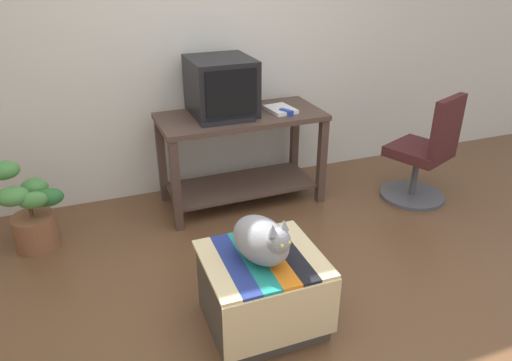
{
  "coord_description": "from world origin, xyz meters",
  "views": [
    {
      "loc": [
        -0.91,
        -1.65,
        1.86
      ],
      "look_at": [
        0.03,
        0.85,
        0.55
      ],
      "focal_mm": 33.25,
      "sensor_mm": 36.0,
      "label": 1
    }
  ],
  "objects_px": {
    "book": "(280,109)",
    "stapler": "(286,112)",
    "desk": "(241,144)",
    "keyboard": "(227,120)",
    "potted_plant": "(31,213)",
    "tv_monitor": "(221,87)",
    "ottoman_with_blanket": "(262,291)",
    "office_chair": "(425,156)",
    "cat": "(263,240)"
  },
  "relations": [
    {
      "from": "ottoman_with_blanket",
      "to": "office_chair",
      "type": "relative_size",
      "value": 0.68
    },
    {
      "from": "stapler",
      "to": "tv_monitor",
      "type": "bearing_deg",
      "value": 126.79
    },
    {
      "from": "desk",
      "to": "ottoman_with_blanket",
      "type": "relative_size",
      "value": 2.08
    },
    {
      "from": "cat",
      "to": "potted_plant",
      "type": "relative_size",
      "value": 0.68
    },
    {
      "from": "cat",
      "to": "office_chair",
      "type": "relative_size",
      "value": 0.48
    },
    {
      "from": "keyboard",
      "to": "cat",
      "type": "xyz_separation_m",
      "value": [
        -0.22,
        -1.27,
        -0.19
      ]
    },
    {
      "from": "tv_monitor",
      "to": "ottoman_with_blanket",
      "type": "bearing_deg",
      "value": -100.26
    },
    {
      "from": "potted_plant",
      "to": "tv_monitor",
      "type": "bearing_deg",
      "value": 8.22
    },
    {
      "from": "keyboard",
      "to": "potted_plant",
      "type": "bearing_deg",
      "value": -179.2
    },
    {
      "from": "ottoman_with_blanket",
      "to": "stapler",
      "type": "distance_m",
      "value": 1.52
    },
    {
      "from": "cat",
      "to": "stapler",
      "type": "distance_m",
      "value": 1.46
    },
    {
      "from": "desk",
      "to": "office_chair",
      "type": "bearing_deg",
      "value": -21.01
    },
    {
      "from": "book",
      "to": "cat",
      "type": "bearing_deg",
      "value": -124.09
    },
    {
      "from": "tv_monitor",
      "to": "stapler",
      "type": "xyz_separation_m",
      "value": [
        0.44,
        -0.21,
        -0.18
      ]
    },
    {
      "from": "ottoman_with_blanket",
      "to": "potted_plant",
      "type": "height_order",
      "value": "potted_plant"
    },
    {
      "from": "office_chair",
      "to": "tv_monitor",
      "type": "bearing_deg",
      "value": -43.63
    },
    {
      "from": "stapler",
      "to": "ottoman_with_blanket",
      "type": "bearing_deg",
      "value": -146.36
    },
    {
      "from": "tv_monitor",
      "to": "office_chair",
      "type": "xyz_separation_m",
      "value": [
        1.49,
        -0.57,
        -0.55
      ]
    },
    {
      "from": "desk",
      "to": "keyboard",
      "type": "relative_size",
      "value": 3.15
    },
    {
      "from": "desk",
      "to": "cat",
      "type": "relative_size",
      "value": 2.93
    },
    {
      "from": "desk",
      "to": "potted_plant",
      "type": "bearing_deg",
      "value": -176.23
    },
    {
      "from": "keyboard",
      "to": "stapler",
      "type": "height_order",
      "value": "stapler"
    },
    {
      "from": "cat",
      "to": "desk",
      "type": "bearing_deg",
      "value": 57.88
    },
    {
      "from": "office_chair",
      "to": "cat",
      "type": "bearing_deg",
      "value": 4.96
    },
    {
      "from": "tv_monitor",
      "to": "potted_plant",
      "type": "xyz_separation_m",
      "value": [
        -1.42,
        -0.21,
        -0.68
      ]
    },
    {
      "from": "stapler",
      "to": "book",
      "type": "bearing_deg",
      "value": 66.58
    },
    {
      "from": "book",
      "to": "cat",
      "type": "height_order",
      "value": "book"
    },
    {
      "from": "office_chair",
      "to": "book",
      "type": "bearing_deg",
      "value": -46.12
    },
    {
      "from": "tv_monitor",
      "to": "stapler",
      "type": "distance_m",
      "value": 0.52
    },
    {
      "from": "ottoman_with_blanket",
      "to": "potted_plant",
      "type": "distance_m",
      "value": 1.73
    },
    {
      "from": "desk",
      "to": "stapler",
      "type": "height_order",
      "value": "stapler"
    },
    {
      "from": "ottoman_with_blanket",
      "to": "potted_plant",
      "type": "xyz_separation_m",
      "value": [
        -1.18,
        1.25,
        0.05
      ]
    },
    {
      "from": "cat",
      "to": "ottoman_with_blanket",
      "type": "bearing_deg",
      "value": 49.59
    },
    {
      "from": "ottoman_with_blanket",
      "to": "cat",
      "type": "height_order",
      "value": "cat"
    },
    {
      "from": "ottoman_with_blanket",
      "to": "office_chair",
      "type": "xyz_separation_m",
      "value": [
        1.73,
        0.89,
        0.17
      ]
    },
    {
      "from": "keyboard",
      "to": "desk",
      "type": "bearing_deg",
      "value": 41.62
    },
    {
      "from": "tv_monitor",
      "to": "potted_plant",
      "type": "distance_m",
      "value": 1.59
    },
    {
      "from": "desk",
      "to": "book",
      "type": "distance_m",
      "value": 0.4
    },
    {
      "from": "book",
      "to": "stapler",
      "type": "bearing_deg",
      "value": -93.2
    },
    {
      "from": "keyboard",
      "to": "tv_monitor",
      "type": "bearing_deg",
      "value": 83.35
    },
    {
      "from": "desk",
      "to": "book",
      "type": "height_order",
      "value": "book"
    },
    {
      "from": "tv_monitor",
      "to": "keyboard",
      "type": "xyz_separation_m",
      "value": [
        -0.03,
        -0.21,
        -0.19
      ]
    },
    {
      "from": "book",
      "to": "ottoman_with_blanket",
      "type": "xyz_separation_m",
      "value": [
        -0.67,
        -1.35,
        -0.53
      ]
    },
    {
      "from": "cat",
      "to": "office_chair",
      "type": "distance_m",
      "value": 1.97
    },
    {
      "from": "keyboard",
      "to": "stapler",
      "type": "bearing_deg",
      "value": 0.65
    },
    {
      "from": "book",
      "to": "stapler",
      "type": "height_order",
      "value": "stapler"
    },
    {
      "from": "book",
      "to": "office_chair",
      "type": "relative_size",
      "value": 0.27
    },
    {
      "from": "potted_plant",
      "to": "stapler",
      "type": "distance_m",
      "value": 1.93
    },
    {
      "from": "keyboard",
      "to": "potted_plant",
      "type": "relative_size",
      "value": 0.63
    },
    {
      "from": "tv_monitor",
      "to": "potted_plant",
      "type": "bearing_deg",
      "value": -172.79
    }
  ]
}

